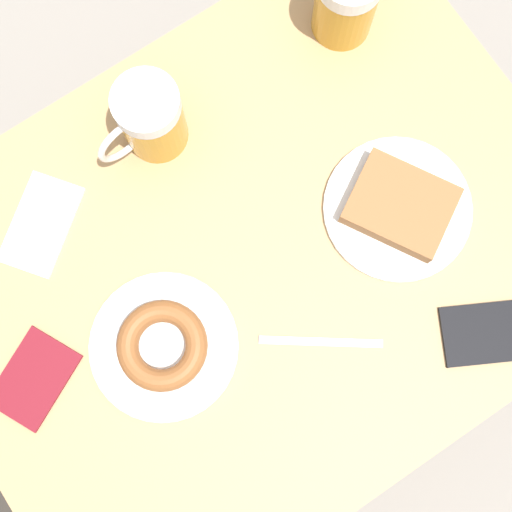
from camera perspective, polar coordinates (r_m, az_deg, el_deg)
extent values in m
plane|color=gray|center=(1.79, 0.00, -4.15)|extent=(8.00, 8.00, 0.00)
cube|color=tan|center=(1.08, 0.00, -0.32)|extent=(0.76, 0.97, 0.03)
cylinder|color=black|center=(1.61, 6.83, 16.36)|extent=(0.04, 0.04, 0.70)
cylinder|color=white|center=(1.09, 11.25, 3.72)|extent=(0.22, 0.22, 0.01)
cube|color=brown|center=(1.07, 11.47, 3.99)|extent=(0.19, 0.18, 0.03)
cylinder|color=white|center=(1.05, -7.37, -7.18)|extent=(0.22, 0.22, 0.01)
torus|color=brown|center=(1.03, -7.52, -7.12)|extent=(0.13, 0.13, 0.03)
cylinder|color=#C68C23|center=(1.07, -8.24, 10.62)|extent=(0.09, 0.09, 0.11)
cylinder|color=white|center=(1.01, -8.82, 12.01)|extent=(0.10, 0.10, 0.03)
torus|color=silver|center=(1.05, -10.56, 9.10)|extent=(0.02, 0.09, 0.09)
cylinder|color=#C68C23|center=(1.15, 7.12, 19.26)|extent=(0.09, 0.09, 0.11)
cube|color=white|center=(1.12, -16.81, 2.44)|extent=(0.16, 0.17, 0.00)
cube|color=silver|center=(1.05, 5.19, -6.84)|extent=(0.12, 0.15, 0.00)
cube|color=maroon|center=(1.09, -17.34, -9.35)|extent=(0.13, 0.15, 0.01)
cube|color=black|center=(1.10, 17.87, -5.91)|extent=(0.14, 0.15, 0.01)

